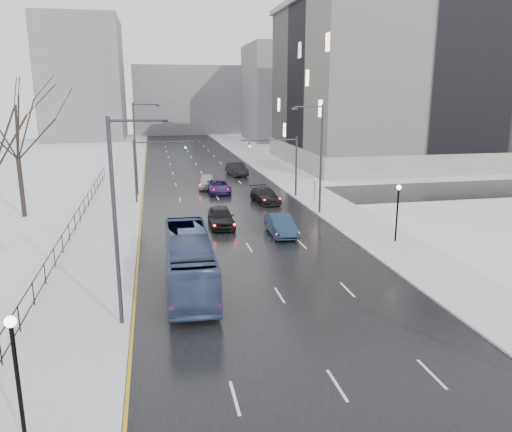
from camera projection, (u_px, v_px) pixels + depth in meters
road at (207, 181)px, 63.89m from camera, size 16.00×150.00×0.04m
cross_road at (219, 200)px, 52.48m from camera, size 130.00×10.00×0.04m
sidewalk_left at (122, 183)px, 61.82m from camera, size 5.00×150.00×0.16m
sidewalk_right at (286, 178)px, 65.93m from camera, size 5.00×150.00×0.16m
park_strip at (41, 186)px, 59.97m from camera, size 14.00×150.00×0.12m
tree_park_e at (25, 218)px, 45.12m from camera, size 9.45×9.45×13.50m
iron_fence at (57, 251)px, 32.61m from camera, size 0.06×70.00×1.30m
streetlight_r_mid at (319, 154)px, 45.13m from camera, size 2.95×0.25×10.00m
streetlight_l_near at (120, 213)px, 22.92m from camera, size 2.95×0.25×10.00m
streetlight_l_far at (137, 144)px, 53.34m from camera, size 2.95×0.25×10.00m
lamppost_l at (15, 361)px, 15.40m from camera, size 0.36×0.36×4.28m
lamppost_r_mid at (398, 205)px, 36.81m from camera, size 0.36×0.36×4.28m
mast_signal_right at (287, 159)px, 52.93m from camera, size 6.10×0.33×6.50m
mast_signal_left at (146, 163)px, 50.06m from camera, size 6.10×0.33×6.50m
no_uturn_sign at (315, 182)px, 49.93m from camera, size 0.60×0.06×2.70m
civic_building at (416, 91)px, 79.45m from camera, size 41.00×31.00×24.80m
bldg_far_right at (298, 93)px, 119.02m from camera, size 24.00×20.00×22.00m
bldg_far_left at (83, 80)px, 118.03m from camera, size 18.00×22.00×28.00m
bldg_far_center at (189, 100)px, 138.57m from camera, size 30.00×18.00×18.00m
bus at (189, 261)px, 28.75m from camera, size 2.76×11.05×3.06m
sedan_center_near at (221, 217)px, 41.76m from camera, size 2.06×4.97×1.68m
sedan_right_near at (281, 225)px, 39.36m from camera, size 1.76×4.96×1.63m
sedan_right_cross at (219, 186)px, 56.01m from camera, size 2.50×5.27×1.45m
sedan_right_far at (265, 195)px, 50.99m from camera, size 2.67×5.33×1.49m
sedan_center_far at (207, 181)px, 58.82m from camera, size 2.38×4.93×1.62m
sedan_right_distant at (237, 169)px, 67.86m from camera, size 2.52×5.43×1.72m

